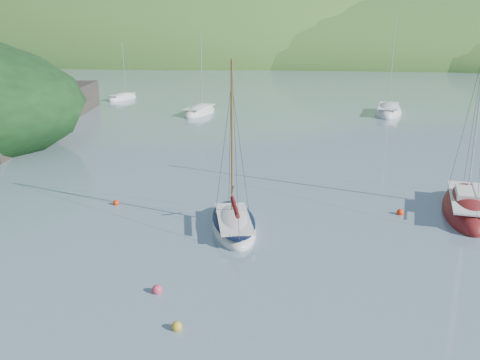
% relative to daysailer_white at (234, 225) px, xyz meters
% --- Properties ---
extents(ground, '(700.00, 700.00, 0.00)m').
position_rel_daysailer_white_xyz_m(ground, '(-0.53, -7.44, -0.23)').
color(ground, gray).
rests_on(ground, ground).
extents(shoreline_hills, '(690.00, 135.00, 56.00)m').
position_rel_daysailer_white_xyz_m(shoreline_hills, '(-10.19, 164.99, -0.23)').
color(shoreline_hills, '#40712B').
rests_on(shoreline_hills, ground).
extents(daysailer_white, '(4.07, 6.99, 10.12)m').
position_rel_daysailer_white_xyz_m(daysailer_white, '(0.00, 0.00, 0.00)').
color(daysailer_white, silver).
rests_on(daysailer_white, ground).
extents(sloop_red, '(4.24, 9.08, 12.92)m').
position_rel_daysailer_white_xyz_m(sloop_red, '(13.83, 5.09, 0.01)').
color(sloop_red, maroon).
rests_on(sloop_red, ground).
extents(distant_sloop_a, '(3.95, 8.20, 11.24)m').
position_rel_daysailer_white_xyz_m(distant_sloop_a, '(-11.42, 39.18, -0.04)').
color(distant_sloop_a, silver).
rests_on(distant_sloop_a, ground).
extents(distant_sloop_b, '(4.57, 9.76, 13.40)m').
position_rel_daysailer_white_xyz_m(distant_sloop_b, '(12.74, 43.14, -0.01)').
color(distant_sloop_b, silver).
rests_on(distant_sloop_b, ground).
extents(distant_sloop_c, '(3.90, 6.80, 9.18)m').
position_rel_daysailer_white_xyz_m(distant_sloop_c, '(-26.45, 50.77, -0.06)').
color(distant_sloop_c, silver).
rests_on(distant_sloop_c, ground).
extents(mooring_buoys, '(18.30, 15.09, 0.46)m').
position_rel_daysailer_white_xyz_m(mooring_buoys, '(0.39, -3.18, -0.11)').
color(mooring_buoys, gold).
rests_on(mooring_buoys, ground).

